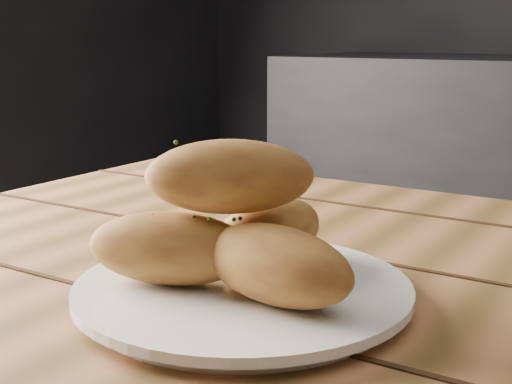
% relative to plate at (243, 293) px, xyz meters
% --- Properties ---
extents(plate, '(0.27, 0.27, 0.02)m').
position_rel_plate_xyz_m(plate, '(0.00, 0.00, 0.00)').
color(plate, white).
rests_on(plate, table).
extents(bread_rolls, '(0.24, 0.20, 0.12)m').
position_rel_plate_xyz_m(bread_rolls, '(-0.00, -0.00, 0.05)').
color(bread_rolls, '#AD7E30').
rests_on(bread_rolls, plate).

